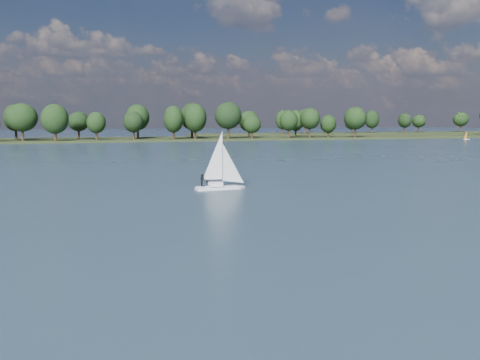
# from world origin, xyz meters

# --- Properties ---
(ground) EXTENTS (700.00, 700.00, 0.00)m
(ground) POSITION_xyz_m (0.00, 100.00, 0.00)
(ground) COLOR #233342
(ground) RESTS_ON ground
(far_shore) EXTENTS (660.00, 40.00, 1.50)m
(far_shore) POSITION_xyz_m (0.00, 212.00, 0.00)
(far_shore) COLOR black
(far_shore) RESTS_ON ground
(far_shore_back) EXTENTS (220.00, 30.00, 1.40)m
(far_shore_back) POSITION_xyz_m (160.00, 260.00, 0.00)
(far_shore_back) COLOR black
(far_shore_back) RESTS_ON ground
(sailboat) EXTENTS (6.14, 2.12, 7.94)m
(sailboat) POSITION_xyz_m (9.48, 52.53, 2.22)
(sailboat) COLOR white
(sailboat) RESTS_ON ground
(dinghy_orange) EXTENTS (2.54, 1.23, 3.91)m
(dinghy_orange) POSITION_xyz_m (151.80, 176.49, 0.92)
(dinghy_orange) COLOR white
(dinghy_orange) RESTS_ON ground
(treeline) EXTENTS (562.39, 74.09, 18.75)m
(treeline) POSITION_xyz_m (1.26, 208.43, 8.16)
(treeline) COLOR black
(treeline) RESTS_ON ground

